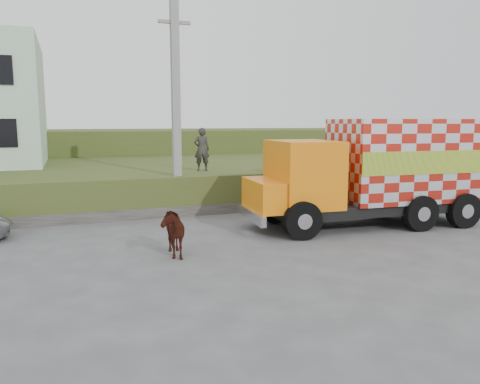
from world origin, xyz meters
name	(u,v)px	position (x,y,z in m)	size (l,w,h in m)	color
ground	(244,239)	(0.00, 0.00, 0.00)	(120.00, 120.00, 0.00)	#474749
embankment	(173,178)	(0.00, 10.00, 0.75)	(40.00, 12.00, 1.50)	#30531B
embankment_far	(138,150)	(0.00, 22.00, 1.50)	(40.00, 12.00, 3.00)	#30531B
retaining_strip	(154,212)	(-2.00, 4.20, 0.20)	(16.00, 0.50, 0.40)	#595651
utility_pole	(176,108)	(-1.00, 4.60, 4.08)	(1.20, 0.30, 8.00)	gray
cargo_truck	(377,171)	(5.06, 0.33, 1.88)	(8.37, 3.36, 3.66)	black
cow	(170,230)	(-2.47, -0.97, 0.68)	(0.74, 1.62, 1.37)	#35140D
pedestrian	(202,149)	(0.42, 6.14, 2.41)	(0.67, 0.44, 1.83)	#2C2927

